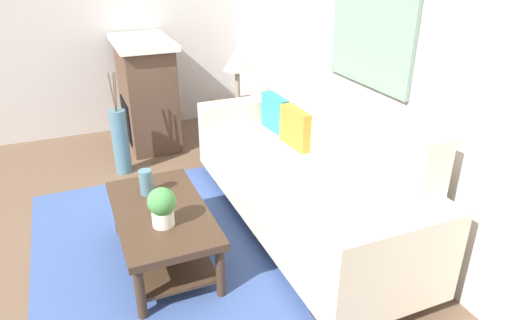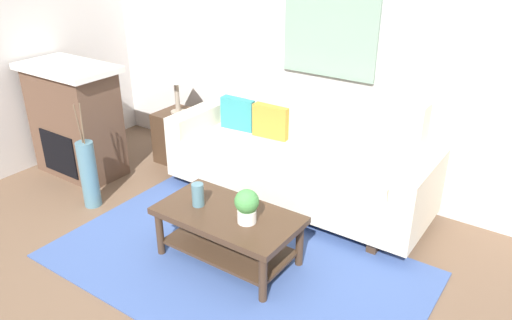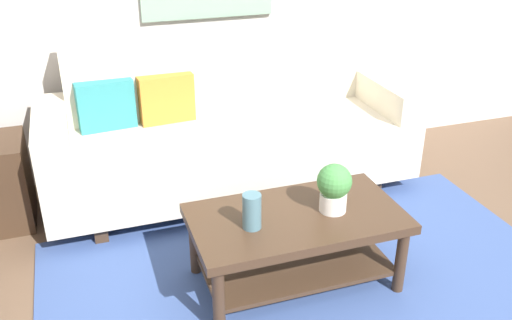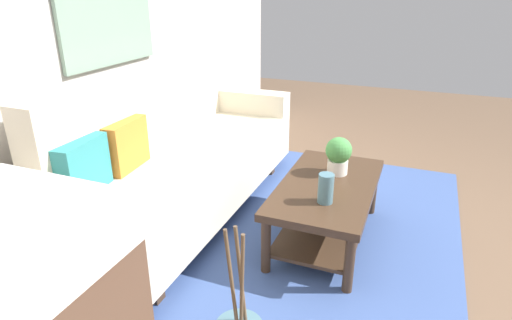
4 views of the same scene
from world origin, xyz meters
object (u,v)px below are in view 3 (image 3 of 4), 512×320
object	(u,v)px
coffee_table	(296,233)
throw_pillow_teal	(106,105)
couch	(229,132)
throw_pillow_orange	(166,98)
tabletop_vase	(252,211)
potted_plant_tabletop	(334,186)

from	to	relation	value
coffee_table	throw_pillow_teal	bearing A→B (deg)	123.16
couch	throw_pillow_orange	size ratio (longest dim) A/B	6.83
couch	throw_pillow_teal	size ratio (longest dim) A/B	6.83
tabletop_vase	potted_plant_tabletop	size ratio (longest dim) A/B	0.70
throw_pillow_orange	potted_plant_tabletop	world-z (taller)	throw_pillow_orange
throw_pillow_teal	coffee_table	distance (m)	1.54
throw_pillow_teal	tabletop_vase	world-z (taller)	throw_pillow_teal
coffee_table	tabletop_vase	distance (m)	0.33
coffee_table	throw_pillow_orange	bearing A→B (deg)	108.82
throw_pillow_orange	coffee_table	distance (m)	1.37
coffee_table	tabletop_vase	size ratio (longest dim) A/B	5.97
throw_pillow_orange	coffee_table	size ratio (longest dim) A/B	0.33
throw_pillow_teal	potted_plant_tabletop	distance (m)	1.63
throw_pillow_teal	couch	bearing A→B (deg)	-9.01
throw_pillow_orange	couch	bearing A→B (deg)	-17.60
couch	coffee_table	xyz separation A→B (m)	(0.04, -1.13, -0.12)
tabletop_vase	throw_pillow_teal	bearing A→B (deg)	113.51
couch	coffee_table	world-z (taller)	couch
coffee_table	potted_plant_tabletop	bearing A→B (deg)	-6.24
tabletop_vase	potted_plant_tabletop	xyz separation A→B (m)	(0.45, 0.02, 0.05)
tabletop_vase	throw_pillow_orange	bearing A→B (deg)	97.53
throw_pillow_orange	coffee_table	bearing A→B (deg)	-71.18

